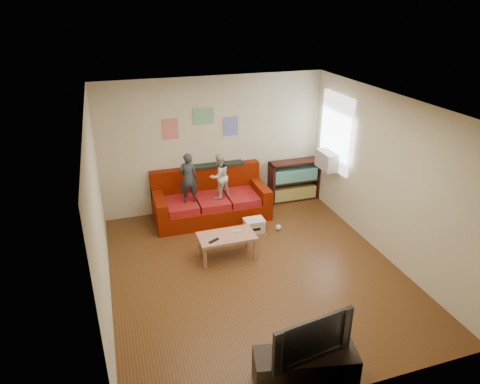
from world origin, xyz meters
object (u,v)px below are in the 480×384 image
object	(u,v)px
child_b	(219,176)
tv_stand	(305,368)
bookshelf	(294,182)
sofa	(210,201)
file_box	(254,225)
television	(308,334)
child_a	(188,178)
coffee_table	(227,238)

from	to	relation	value
child_b	tv_stand	size ratio (longest dim) A/B	0.77
bookshelf	sofa	bearing A→B (deg)	-173.32
sofa	tv_stand	bearing A→B (deg)	-89.93
bookshelf	tv_stand	bearing A→B (deg)	-112.73
bookshelf	child_b	bearing A→B (deg)	-167.23
file_box	television	bearing A→B (deg)	-100.11
sofa	child_a	world-z (taller)	child_a
coffee_table	file_box	size ratio (longest dim) A/B	2.55
coffee_table	bookshelf	world-z (taller)	bookshelf
file_box	tv_stand	size ratio (longest dim) A/B	0.32
coffee_table	television	xyz separation A→B (m)	(0.12, -2.77, 0.35)
television	tv_stand	bearing A→B (deg)	-7.90
coffee_table	bookshelf	xyz separation A→B (m)	(2.02, 1.78, 0.03)
sofa	television	world-z (taller)	television
child_a	file_box	xyz separation A→B (m)	(1.07, -0.70, -0.82)
bookshelf	tv_stand	distance (m)	4.94
tv_stand	child_a	bearing A→B (deg)	108.23
file_box	child_b	bearing A→B (deg)	124.18
child_b	coffee_table	world-z (taller)	child_b
child_b	coffee_table	distance (m)	1.50
file_box	bookshelf	bearing A→B (deg)	40.34
coffee_table	tv_stand	size ratio (longest dim) A/B	0.82
sofa	bookshelf	size ratio (longest dim) A/B	2.03
child_a	television	world-z (taller)	child_a
file_box	sofa	bearing A→B (deg)	125.43
child_a	file_box	size ratio (longest dim) A/B	2.62
tv_stand	television	world-z (taller)	television
coffee_table	television	size ratio (longest dim) A/B	0.97
coffee_table	file_box	world-z (taller)	coffee_table
bookshelf	file_box	xyz separation A→B (m)	(-1.29, -1.10, -0.26)
sofa	coffee_table	bearing A→B (deg)	-94.09
child_a	coffee_table	distance (m)	1.54
file_box	tv_stand	distance (m)	3.51
sofa	television	size ratio (longest dim) A/B	2.27
coffee_table	tv_stand	bearing A→B (deg)	-87.60
child_b	television	xyz separation A→B (m)	(-0.14, -4.15, -0.20)
child_a	file_box	bearing A→B (deg)	153.61
child_a	child_b	bearing A→B (deg)	-173.40
tv_stand	sofa	bearing A→B (deg)	102.01
sofa	file_box	bearing A→B (deg)	-54.57
coffee_table	bookshelf	bearing A→B (deg)	41.29
child_a	bookshelf	bearing A→B (deg)	-163.80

